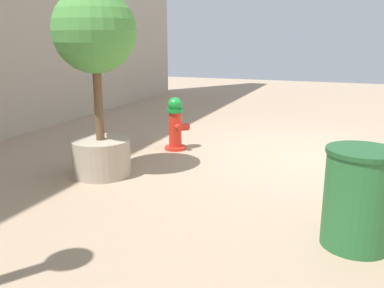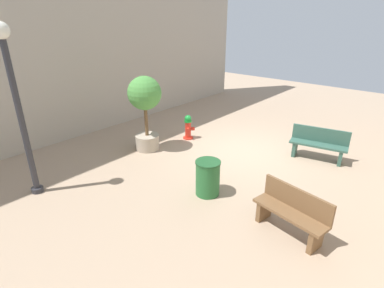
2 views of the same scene
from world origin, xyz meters
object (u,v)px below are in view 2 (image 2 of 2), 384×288
at_px(fire_hydrant, 188,127).
at_px(bench_near, 319,144).
at_px(trash_bin, 208,178).
at_px(street_lamp, 15,95).
at_px(bench_far, 292,211).
at_px(planter_tree, 145,104).

relative_size(fire_hydrant, bench_near, 0.51).
bearing_deg(trash_bin, fire_hydrant, -41.28).
distance_m(street_lamp, trash_bin, 4.64).
xyz_separation_m(bench_near, bench_far, (-0.81, 3.76, -0.01)).
xyz_separation_m(bench_near, trash_bin, (1.31, 3.71, -0.06)).
xyz_separation_m(street_lamp, trash_bin, (-3.23, -2.67, -1.99)).
relative_size(fire_hydrant, street_lamp, 0.22).
bearing_deg(trash_bin, bench_far, 178.67).
relative_size(fire_hydrant, trash_bin, 0.98).
bearing_deg(fire_hydrant, planter_tree, 75.37).
relative_size(fire_hydrant, bench_far, 0.55).
height_order(bench_near, trash_bin, bench_near).
bearing_deg(fire_hydrant, bench_near, -161.94).
xyz_separation_m(bench_far, trash_bin, (2.12, -0.05, -0.05)).
height_order(bench_far, planter_tree, planter_tree).
distance_m(fire_hydrant, trash_bin, 3.63).
xyz_separation_m(fire_hydrant, street_lamp, (0.51, 5.06, 2.00)).
bearing_deg(planter_tree, bench_near, -147.22).
relative_size(planter_tree, street_lamp, 0.60).
distance_m(planter_tree, trash_bin, 3.42).
bearing_deg(planter_tree, bench_far, 170.24).
distance_m(fire_hydrant, bench_near, 4.24).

